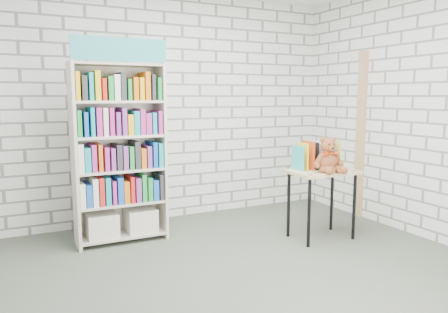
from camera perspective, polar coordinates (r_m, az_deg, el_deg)
name	(u,v)px	position (r m, az deg, el deg)	size (l,w,h in m)	color
ground	(243,273)	(3.98, 2.56, -14.93)	(4.50, 4.50, 0.00)	#454C40
room_shell	(245,67)	(3.68, 2.73, 11.62)	(4.52, 4.02, 2.81)	silver
bookshelf	(119,152)	(4.71, -13.53, 0.60)	(0.94, 0.37, 2.12)	beige
display_table	(322,180)	(4.83, 12.66, -3.00)	(0.71, 0.50, 0.75)	tan
table_books	(316,156)	(4.88, 11.94, 0.11)	(0.49, 0.23, 0.29)	#28AEAB
teddy_bear	(329,158)	(4.71, 13.50, -0.20)	(0.34, 0.32, 0.37)	brown
door_trim	(361,135)	(5.80, 17.41, 2.65)	(0.05, 0.12, 2.10)	tan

